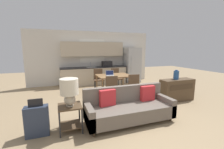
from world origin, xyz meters
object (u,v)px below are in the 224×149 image
object	(u,v)px
table_lamp	(69,89)
dining_chair_near_right	(133,85)
credenza	(177,90)
dining_chair_near_left	(111,87)
dining_table	(114,77)
vase	(176,75)
dining_chair_far_left	(99,78)
side_table	(70,114)
laptop	(110,74)
refrigerator	(132,65)
couch	(128,108)
dining_chair_far_right	(116,77)
suitcase	(37,121)

from	to	relation	value
table_lamp	dining_chair_near_right	xyz separation A→B (m)	(2.29, 1.50, -0.43)
credenza	dining_chair_near_left	world-z (taller)	dining_chair_near_left
dining_table	credenza	world-z (taller)	dining_table
dining_table	vase	bearing A→B (deg)	-40.06
dining_chair_far_left	table_lamp	bearing A→B (deg)	-108.88
credenza	vase	bearing A→B (deg)	159.79
side_table	laptop	world-z (taller)	laptop
refrigerator	vase	bearing A→B (deg)	-90.26
side_table	dining_chair_far_left	world-z (taller)	dining_chair_far_left
dining_chair_near_right	dining_chair_far_left	distance (m)	1.85
couch	dining_chair_near_right	world-z (taller)	dining_chair_near_right
dining_chair_far_left	dining_table	bearing A→B (deg)	-57.63
couch	dining_chair_near_left	xyz separation A→B (m)	(0.04, 1.43, 0.18)
side_table	table_lamp	bearing A→B (deg)	-76.14
dining_table	table_lamp	size ratio (longest dim) A/B	2.20
couch	credenza	size ratio (longest dim) A/B	1.80
side_table	dining_chair_far_right	bearing A→B (deg)	53.42
dining_chair_far_left	dining_chair_near_left	world-z (taller)	same
dining_chair_far_right	laptop	world-z (taller)	laptop
dining_chair_near_left	credenza	bearing A→B (deg)	170.21
couch	dining_chair_near_left	world-z (taller)	dining_chair_near_left
couch	credenza	xyz separation A→B (m)	(2.28, 0.79, 0.04)
table_lamp	dining_chair_far_left	xyz separation A→B (m)	(1.47, 3.15, -0.43)
refrigerator	credenza	distance (m)	3.40
refrigerator	dining_table	xyz separation A→B (m)	(-1.76, -1.86, -0.24)
refrigerator	couch	world-z (taller)	refrigerator
side_table	vase	distance (m)	3.76
refrigerator	laptop	size ratio (longest dim) A/B	5.19
dining_table	table_lamp	bearing A→B (deg)	-129.08
laptop	dining_chair_far_left	bearing A→B (deg)	116.77
couch	dining_chair_far_right	distance (m)	3.23
dining_table	dining_chair_far_left	distance (m)	0.95
credenza	dining_chair_near_left	bearing A→B (deg)	164.09
laptop	suitcase	world-z (taller)	laptop
dining_table	dining_chair_near_left	size ratio (longest dim) A/B	1.43
couch	side_table	distance (m)	1.42
table_lamp	dining_chair_near_right	distance (m)	2.77
vase	suitcase	size ratio (longest dim) A/B	0.41
laptop	dining_chair_near_right	bearing A→B (deg)	-43.53
dining_chair_near_right	suitcase	bearing A→B (deg)	33.05
side_table	vase	bearing A→B (deg)	12.67
dining_table	dining_chair_far_right	size ratio (longest dim) A/B	1.43
couch	dining_chair_near_right	bearing A→B (deg)	58.98
couch	table_lamp	world-z (taller)	table_lamp
laptop	couch	bearing A→B (deg)	-86.80
refrigerator	dining_chair_near_right	distance (m)	3.03
dining_chair_far_right	suitcase	size ratio (longest dim) A/B	1.15
dining_table	dining_chair_near_left	world-z (taller)	dining_chair_near_left
refrigerator	dining_chair_far_left	distance (m)	2.45
dining_chair_far_left	suitcase	xyz separation A→B (m)	(-2.14, -3.10, -0.19)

